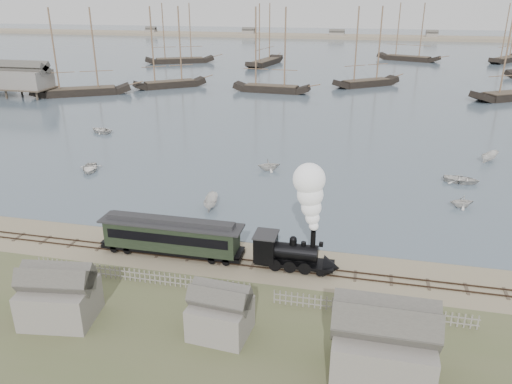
# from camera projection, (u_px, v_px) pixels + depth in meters

# --- Properties ---
(ground) EXTENTS (600.00, 600.00, 0.00)m
(ground) POSITION_uv_depth(u_px,v_px,m) (237.00, 252.00, 46.81)
(ground) COLOR gray
(ground) RESTS_ON ground
(harbor_water) EXTENTS (600.00, 336.00, 0.06)m
(harbor_water) POSITION_uv_depth(u_px,v_px,m) (346.00, 54.00, 200.80)
(harbor_water) COLOR #42515E
(harbor_water) RESTS_ON ground
(rail_track) EXTENTS (120.00, 1.80, 0.16)m
(rail_track) POSITION_uv_depth(u_px,v_px,m) (232.00, 261.00, 44.98)
(rail_track) COLOR #37281E
(rail_track) RESTS_ON ground
(picket_fence_west) EXTENTS (19.00, 0.10, 1.20)m
(picket_fence_west) POSITION_uv_depth(u_px,v_px,m) (141.00, 282.00, 41.82)
(picket_fence_west) COLOR gray
(picket_fence_west) RESTS_ON ground
(picket_fence_east) EXTENTS (15.00, 0.10, 1.20)m
(picket_fence_east) POSITION_uv_depth(u_px,v_px,m) (372.00, 316.00, 37.41)
(picket_fence_east) COLOR gray
(picket_fence_east) RESTS_ON ground
(shed_left) EXTENTS (5.00, 4.00, 4.10)m
(shed_left) POSITION_uv_depth(u_px,v_px,m) (63.00, 319.00, 37.12)
(shed_left) COLOR gray
(shed_left) RESTS_ON ground
(shed_mid) EXTENTS (4.00, 3.50, 3.60)m
(shed_mid) POSITION_uv_depth(u_px,v_px,m) (221.00, 333.00, 35.52)
(shed_mid) COLOR gray
(shed_mid) RESTS_ON ground
(shed_right) EXTENTS (6.00, 5.00, 5.10)m
(shed_right) POSITION_uv_depth(u_px,v_px,m) (379.00, 377.00, 31.42)
(shed_right) COLOR gray
(shed_right) RESTS_ON ground
(far_spit) EXTENTS (500.00, 20.00, 1.80)m
(far_spit) POSITION_uv_depth(u_px,v_px,m) (355.00, 39.00, 273.28)
(far_spit) COLOR tan
(far_spit) RESTS_ON ground
(locomotive) EXTENTS (7.50, 2.80, 9.35)m
(locomotive) POSITION_uv_depth(u_px,v_px,m) (305.00, 226.00, 42.05)
(locomotive) COLOR black
(locomotive) RESTS_ON ground
(passenger_coach) EXTENTS (13.30, 2.56, 3.23)m
(passenger_coach) POSITION_uv_depth(u_px,v_px,m) (171.00, 235.00, 45.42)
(passenger_coach) COLOR black
(passenger_coach) RESTS_ON ground
(beached_dinghy) EXTENTS (3.61, 4.72, 0.91)m
(beached_dinghy) POSITION_uv_depth(u_px,v_px,m) (152.00, 232.00, 49.54)
(beached_dinghy) COLOR silver
(beached_dinghy) RESTS_ON ground
(rowboat_0) EXTENTS (5.02, 4.37, 0.87)m
(rowboat_0) POSITION_uv_depth(u_px,v_px,m) (90.00, 168.00, 67.78)
(rowboat_0) COLOR silver
(rowboat_0) RESTS_ON harbor_water
(rowboat_1) EXTENTS (3.53, 3.77, 1.60)m
(rowboat_1) POSITION_uv_depth(u_px,v_px,m) (269.00, 165.00, 67.96)
(rowboat_1) COLOR silver
(rowboat_1) RESTS_ON harbor_water
(rowboat_2) EXTENTS (3.72, 1.75, 1.39)m
(rowboat_2) POSITION_uv_depth(u_px,v_px,m) (211.00, 202.00, 55.97)
(rowboat_2) COLOR silver
(rowboat_2) RESTS_ON harbor_water
(rowboat_3) EXTENTS (3.86, 4.88, 0.91)m
(rowboat_3) POSITION_uv_depth(u_px,v_px,m) (462.00, 179.00, 63.58)
(rowboat_3) COLOR silver
(rowboat_3) RESTS_ON harbor_water
(rowboat_4) EXTENTS (2.98, 3.24, 1.43)m
(rowboat_4) POSITION_uv_depth(u_px,v_px,m) (462.00, 201.00, 56.18)
(rowboat_4) COLOR silver
(rowboat_4) RESTS_ON harbor_water
(rowboat_5) EXTENTS (3.66, 3.41, 1.41)m
(rowboat_5) POSITION_uv_depth(u_px,v_px,m) (489.00, 157.00, 71.71)
(rowboat_5) COLOR silver
(rowboat_5) RESTS_ON harbor_water
(rowboat_6) EXTENTS (4.50, 5.20, 0.90)m
(rowboat_6) POSITION_uv_depth(u_px,v_px,m) (101.00, 130.00, 86.80)
(rowboat_6) COLOR silver
(rowboat_6) RESTS_ON harbor_water
(schooner_0) EXTENTS (22.28, 16.10, 20.00)m
(schooner_0) POSITION_uv_depth(u_px,v_px,m) (76.00, 52.00, 115.61)
(schooner_0) COLOR black
(schooner_0) RESTS_ON harbor_water
(schooner_1) EXTENTS (17.12, 14.86, 20.00)m
(schooner_1) POSITION_uv_depth(u_px,v_px,m) (168.00, 48.00, 125.30)
(schooner_1) COLOR black
(schooner_1) RESTS_ON harbor_water
(schooner_2) EXTENTS (19.11, 5.56, 20.00)m
(schooner_2) POSITION_uv_depth(u_px,v_px,m) (272.00, 50.00, 119.13)
(schooner_2) COLOR black
(schooner_2) RESTS_ON harbor_water
(schooner_3) EXTENTS (17.49, 15.13, 20.00)m
(schooner_3) POSITION_uv_depth(u_px,v_px,m) (369.00, 47.00, 127.08)
(schooner_3) COLOR black
(schooner_3) RESTS_ON harbor_water
(schooner_6) EXTENTS (23.71, 15.43, 20.00)m
(schooner_6) POSITION_uv_depth(u_px,v_px,m) (178.00, 33.00, 171.59)
(schooner_6) COLOR black
(schooner_6) RESTS_ON harbor_water
(schooner_7) EXTENTS (9.40, 24.05, 20.00)m
(schooner_7) POSITION_uv_depth(u_px,v_px,m) (265.00, 34.00, 166.39)
(schooner_7) COLOR black
(schooner_7) RESTS_ON harbor_water
(schooner_8) EXTENTS (22.68, 13.06, 20.00)m
(schooner_8) POSITION_uv_depth(u_px,v_px,m) (411.00, 32.00, 177.71)
(schooner_8) COLOR black
(schooner_8) RESTS_ON harbor_water
(schooner_9) EXTENTS (14.79, 18.87, 20.00)m
(schooner_9) POSITION_uv_depth(u_px,v_px,m) (510.00, 33.00, 173.74)
(schooner_9) COLOR black
(schooner_9) RESTS_ON harbor_water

